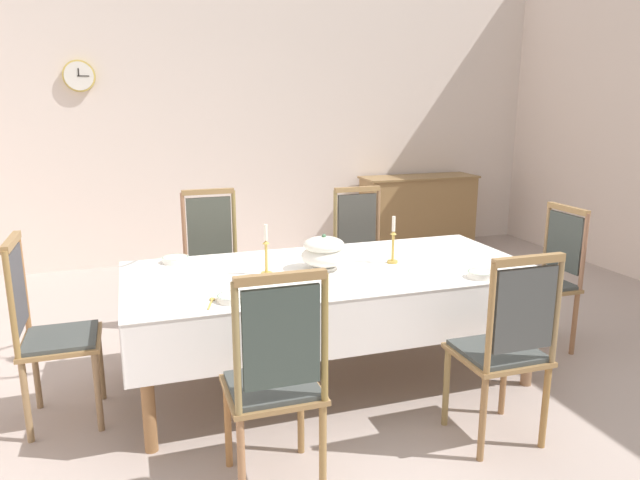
# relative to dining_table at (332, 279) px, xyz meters

# --- Properties ---
(ground) EXTENTS (7.48, 6.80, 0.04)m
(ground) POSITION_rel_dining_table_xyz_m (0.00, -0.12, -0.71)
(ground) COLOR #AF9E95
(back_wall) EXTENTS (7.48, 0.08, 3.45)m
(back_wall) POSITION_rel_dining_table_xyz_m (0.00, 3.32, 1.04)
(back_wall) COLOR silver
(back_wall) RESTS_ON ground
(dining_table) EXTENTS (2.56, 1.16, 0.76)m
(dining_table) POSITION_rel_dining_table_xyz_m (0.00, 0.00, 0.00)
(dining_table) COLOR #9A6A3F
(dining_table) RESTS_ON ground
(tablecloth) EXTENTS (2.58, 1.18, 0.34)m
(tablecloth) POSITION_rel_dining_table_xyz_m (0.00, 0.00, -0.01)
(tablecloth) COLOR white
(tablecloth) RESTS_ON dining_table
(chair_south_a) EXTENTS (0.44, 0.42, 1.11)m
(chair_south_a) POSITION_rel_dining_table_xyz_m (-0.62, -0.99, -0.11)
(chair_south_a) COLOR #9F6A3A
(chair_south_a) RESTS_ON ground
(chair_north_a) EXTENTS (0.44, 0.42, 1.15)m
(chair_north_a) POSITION_rel_dining_table_xyz_m (-0.62, 0.99, -0.10)
(chair_north_a) COLOR #986B4A
(chair_north_a) RESTS_ON ground
(chair_south_b) EXTENTS (0.44, 0.42, 1.08)m
(chair_south_b) POSITION_rel_dining_table_xyz_m (0.62, -0.99, -0.12)
(chair_south_b) COLOR olive
(chair_south_b) RESTS_ON ground
(chair_north_b) EXTENTS (0.44, 0.42, 1.11)m
(chair_north_b) POSITION_rel_dining_table_xyz_m (0.62, 0.99, -0.12)
(chair_north_b) COLOR #98694E
(chair_north_b) RESTS_ON ground
(chair_head_west) EXTENTS (0.42, 0.44, 1.10)m
(chair_head_west) POSITION_rel_dining_table_xyz_m (-1.68, -0.00, -0.12)
(chair_head_west) COLOR #8D6E4A
(chair_head_west) RESTS_ON ground
(chair_head_east) EXTENTS (0.42, 0.44, 1.07)m
(chair_head_east) POSITION_rel_dining_table_xyz_m (1.68, -0.00, -0.13)
(chair_head_east) COLOR #9B684B
(chair_head_east) RESTS_ON ground
(soup_tureen) EXTENTS (0.29, 0.29, 0.23)m
(soup_tureen) POSITION_rel_dining_table_xyz_m (-0.05, 0.00, 0.18)
(soup_tureen) COLOR white
(soup_tureen) RESTS_ON tablecloth
(candlestick_west) EXTENTS (0.07, 0.07, 0.32)m
(candlestick_west) POSITION_rel_dining_table_xyz_m (-0.43, 0.00, 0.20)
(candlestick_west) COLOR gold
(candlestick_west) RESTS_ON tablecloth
(candlestick_east) EXTENTS (0.07, 0.07, 0.31)m
(candlestick_east) POSITION_rel_dining_table_xyz_m (0.43, -0.00, 0.20)
(candlestick_east) COLOR gold
(candlestick_east) RESTS_ON tablecloth
(bowl_near_left) EXTENTS (0.17, 0.17, 0.03)m
(bowl_near_left) POSITION_rel_dining_table_xyz_m (-0.71, -0.41, 0.09)
(bowl_near_left) COLOR white
(bowl_near_left) RESTS_ON tablecloth
(bowl_near_right) EXTENTS (0.16, 0.16, 0.04)m
(bowl_near_right) POSITION_rel_dining_table_xyz_m (0.79, -0.47, 0.10)
(bowl_near_right) COLOR white
(bowl_near_right) RESTS_ON tablecloth
(bowl_far_left) EXTENTS (0.18, 0.18, 0.04)m
(bowl_far_left) POSITION_rel_dining_table_xyz_m (-0.94, 0.46, 0.09)
(bowl_far_left) COLOR white
(bowl_far_left) RESTS_ON tablecloth
(spoon_primary) EXTENTS (0.06, 0.17, 0.01)m
(spoon_primary) POSITION_rel_dining_table_xyz_m (-0.82, -0.39, 0.08)
(spoon_primary) COLOR gold
(spoon_primary) RESTS_ON tablecloth
(spoon_secondary) EXTENTS (0.04, 0.18, 0.01)m
(spoon_secondary) POSITION_rel_dining_table_xyz_m (0.90, -0.44, 0.08)
(spoon_secondary) COLOR gold
(spoon_secondary) RESTS_ON tablecloth
(sideboard) EXTENTS (1.44, 0.48, 0.90)m
(sideboard) POSITION_rel_dining_table_xyz_m (2.19, 3.01, -0.24)
(sideboard) COLOR olive
(sideboard) RESTS_ON ground
(mounted_clock) EXTENTS (0.32, 0.06, 0.32)m
(mounted_clock) POSITION_rel_dining_table_xyz_m (-1.59, 3.25, 1.36)
(mounted_clock) COLOR #D1B251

